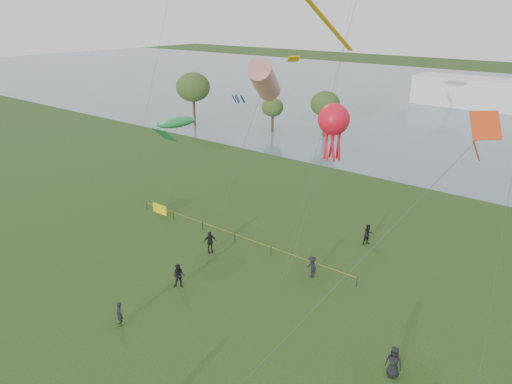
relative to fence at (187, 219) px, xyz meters
The scene contains 14 objects.
ground_plane 20.57m from the fence, 50.05° to the right, with size 400.00×400.00×0.00m, color #1C3511.
pavilion_left 79.29m from the fence, 89.13° to the left, with size 22.00×8.00×6.00m, color white.
trees 40.36m from the fence, 123.54° to the left, with size 27.29×12.49×9.15m.
fence is the anchor object (origin of this frame).
spectator_a 11.48m from the fence, 46.20° to the right, with size 0.91×0.71×1.87m, color black.
spectator_b 14.75m from the fence, ahead, with size 1.13×0.65×1.74m, color black.
spectator_c 6.47m from the fence, 25.91° to the right, with size 1.13×0.47×1.93m, color black.
spectator_d 25.34m from the fence, 16.64° to the right, with size 0.92×0.60×1.89m, color black.
spectator_f 16.33m from the fence, 58.74° to the right, with size 0.61×0.40×1.68m, color black.
spectator_g 16.91m from the fence, 24.39° to the left, with size 0.90×0.70×1.85m, color black.
kite_windsock 15.14m from the fence, 28.01° to the left, with size 4.43×6.86×15.75m.
kite_creature 9.91m from the fence, 143.11° to the left, with size 5.65×8.53×9.15m.
kite_octopus 19.29m from the fence, ahead, with size 3.07×3.66×13.33m.
kite_delta 30.02m from the fence, 13.99° to the right, with size 8.55×15.41×14.99m.
Camera 1 is at (19.46, -13.91, 19.38)m, focal length 35.00 mm.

